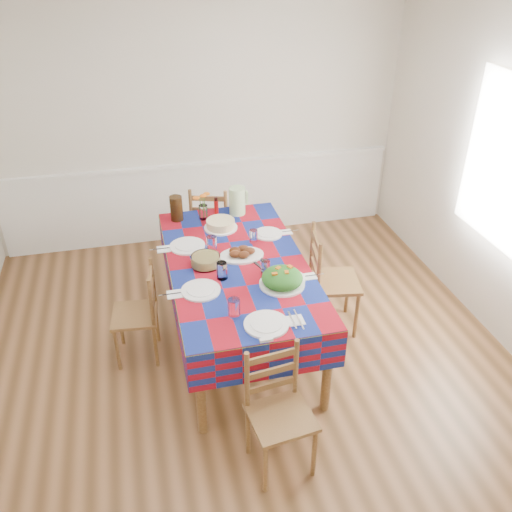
{
  "coord_description": "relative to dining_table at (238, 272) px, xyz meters",
  "views": [
    {
      "loc": [
        -0.72,
        -3.2,
        3.15
      ],
      "look_at": [
        0.11,
        0.3,
        0.97
      ],
      "focal_mm": 38.0,
      "sensor_mm": 36.0,
      "label": 1
    }
  ],
  "objects": [
    {
      "name": "setting_near_head",
      "position": [
        -0.04,
        -0.8,
        0.12
      ],
      "size": [
        0.51,
        0.34,
        0.15
      ],
      "color": "white",
      "rests_on": "dining_table"
    },
    {
      "name": "dining_table",
      "position": [
        0.0,
        0.0,
        0.0
      ],
      "size": [
        1.12,
        2.07,
        0.81
      ],
      "color": "brown",
      "rests_on": "room"
    },
    {
      "name": "cake",
      "position": [
        -0.03,
        0.61,
        0.13
      ],
      "size": [
        0.3,
        0.3,
        0.08
      ],
      "color": "white",
      "rests_on": "dining_table"
    },
    {
      "name": "pasta_bowl",
      "position": [
        -0.26,
        0.02,
        0.13
      ],
      "size": [
        0.24,
        0.24,
        0.09
      ],
      "color": "white",
      "rests_on": "dining_table"
    },
    {
      "name": "wainscot",
      "position": [
        -0.01,
        1.99,
        -0.23
      ],
      "size": [
        4.41,
        0.06,
        0.92
      ],
      "color": "white",
      "rests_on": "room"
    },
    {
      "name": "room",
      "position": [
        -0.01,
        -0.5,
        0.63
      ],
      "size": [
        4.58,
        5.08,
        2.78
      ],
      "color": "brown",
      "rests_on": "ground"
    },
    {
      "name": "chair_far",
      "position": [
        -0.01,
        1.31,
        -0.26
      ],
      "size": [
        0.51,
        0.5,
        0.93
      ],
      "rotation": [
        0.0,
        0.0,
        2.83
      ],
      "color": "brown",
      "rests_on": "room"
    },
    {
      "name": "meat_platter",
      "position": [
        0.05,
        0.09,
        0.12
      ],
      "size": [
        0.37,
        0.27,
        0.07
      ],
      "color": "white",
      "rests_on": "dining_table"
    },
    {
      "name": "setting_left_near",
      "position": [
        -0.29,
        -0.29,
        0.12
      ],
      "size": [
        0.55,
        0.32,
        0.14
      ],
      "rotation": [
        0.0,
        0.0,
        1.57
      ],
      "color": "white",
      "rests_on": "dining_table"
    },
    {
      "name": "tea_pitcher",
      "position": [
        -0.39,
        0.88,
        0.21
      ],
      "size": [
        0.12,
        0.12,
        0.24
      ],
      "primitive_type": "cylinder",
      "color": "black",
      "rests_on": "dining_table"
    },
    {
      "name": "salad_platter",
      "position": [
        0.27,
        -0.4,
        0.15
      ],
      "size": [
        0.35,
        0.35,
        0.15
      ],
      "color": "white",
      "rests_on": "dining_table"
    },
    {
      "name": "name_card",
      "position": [
        -0.02,
        -1.01,
        0.1
      ],
      "size": [
        0.09,
        0.03,
        0.02
      ],
      "primitive_type": "cube",
      "color": "white",
      "rests_on": "dining_table"
    },
    {
      "name": "green_pitcher",
      "position": [
        0.18,
        0.87,
        0.22
      ],
      "size": [
        0.15,
        0.15,
        0.27
      ],
      "primitive_type": "cylinder",
      "color": "#BCE7A3",
      "rests_on": "dining_table"
    },
    {
      "name": "chair_near",
      "position": [
        -0.01,
        -1.31,
        -0.27
      ],
      "size": [
        0.45,
        0.43,
        0.9
      ],
      "rotation": [
        0.0,
        0.0,
        0.13
      ],
      "color": "brown",
      "rests_on": "room"
    },
    {
      "name": "setting_right_near",
      "position": [
        0.29,
        -0.3,
        0.12
      ],
      "size": [
        0.48,
        0.28,
        0.12
      ],
      "rotation": [
        0.0,
        0.0,
        -1.57
      ],
      "color": "white",
      "rests_on": "dining_table"
    },
    {
      "name": "serving_utensils",
      "position": [
        0.19,
        -0.09,
        0.09
      ],
      "size": [
        0.15,
        0.34,
        0.01
      ],
      "color": "black",
      "rests_on": "dining_table"
    },
    {
      "name": "flower_vase",
      "position": [
        -0.15,
        0.84,
        0.2
      ],
      "size": [
        0.17,
        0.14,
        0.27
      ],
      "color": "white",
      "rests_on": "dining_table"
    },
    {
      "name": "setting_right_far",
      "position": [
        0.31,
        0.36,
        0.12
      ],
      "size": [
        0.48,
        0.28,
        0.12
      ],
      "rotation": [
        0.0,
        0.0,
        -1.57
      ],
      "color": "white",
      "rests_on": "dining_table"
    },
    {
      "name": "window_right",
      "position": [
        2.22,
        -0.2,
        0.78
      ],
      "size": [
        0.0,
        1.4,
        1.4
      ],
      "primitive_type": "plane",
      "rotation": [
        0.0,
        -1.57,
        0.0
      ],
      "color": "white",
      "rests_on": "room"
    },
    {
      "name": "chair_right",
      "position": [
        0.83,
        0.01,
        -0.23
      ],
      "size": [
        0.48,
        0.5,
        0.98
      ],
      "rotation": [
        0.0,
        0.0,
        1.4
      ],
      "color": "brown",
      "rests_on": "room"
    },
    {
      "name": "setting_left_far",
      "position": [
        -0.3,
        0.3,
        0.12
      ],
      "size": [
        0.56,
        0.33,
        0.15
      ],
      "rotation": [
        0.0,
        0.0,
        1.57
      ],
      "color": "white",
      "rests_on": "dining_table"
    },
    {
      "name": "chair_left",
      "position": [
        -0.83,
        -0.0,
        -0.29
      ],
      "size": [
        0.4,
        0.42,
        0.86
      ],
      "rotation": [
        0.0,
        0.0,
        -1.68
      ],
      "color": "brown",
      "rests_on": "room"
    },
    {
      "name": "hot_sauce",
      "position": [
        -0.01,
        0.91,
        0.18
      ],
      "size": [
        0.04,
        0.04,
        0.17
      ],
      "primitive_type": "cylinder",
      "color": "#B40E0F",
      "rests_on": "dining_table"
    }
  ]
}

